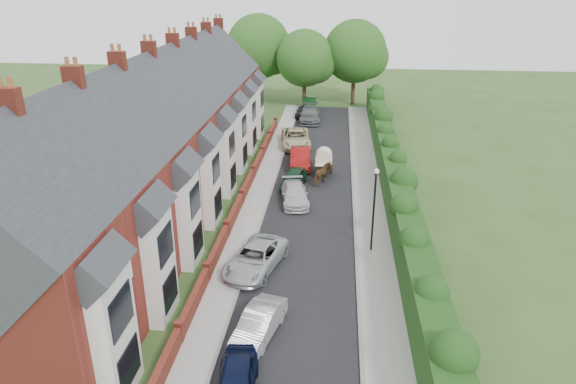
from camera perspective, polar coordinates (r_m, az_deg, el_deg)
name	(u,v)px	position (r m, az deg, el deg)	size (l,w,h in m)	color
ground	(309,286)	(27.13, 2.31, -10.39)	(140.00, 140.00, 0.00)	#2D4C1E
road	(311,201)	(36.84, 2.57, -0.98)	(6.00, 58.00, 0.02)	black
pavement_hedge_side	(369,202)	(36.87, 8.95, -1.15)	(2.20, 58.00, 0.12)	gray
pavement_house_side	(258,198)	(37.19, -3.36, -0.68)	(1.70, 58.00, 0.12)	gray
kerb_hedge_side	(354,202)	(36.81, 7.32, -1.08)	(0.18, 58.00, 0.13)	gray
kerb_house_side	(269,198)	(37.08, -2.14, -0.72)	(0.18, 58.00, 0.13)	gray
hedge	(396,183)	(36.44, 11.91, 0.97)	(2.10, 58.00, 2.85)	black
terrace_row	(160,141)	(36.32, -14.04, 5.50)	(9.05, 40.50, 11.50)	maroon
garden_wall_row	(242,198)	(36.29, -5.18, -0.66)	(0.35, 40.35, 1.10)	maroon
lamppost	(374,200)	(29.16, 9.57, -0.86)	(0.32, 0.32, 5.16)	black
tree_far_left	(307,60)	(63.54, 2.18, 14.48)	(7.14, 6.80, 9.29)	#332316
tree_far_right	(358,53)	(65.37, 7.78, 15.06)	(7.98, 7.60, 10.31)	#332316
tree_far_back	(262,48)	(66.99, -2.91, 15.68)	(8.40, 8.00, 10.82)	#332316
car_navy	(236,382)	(20.83, -5.79, -20.26)	(1.53, 3.81, 1.30)	black
car_silver_a	(259,324)	(23.51, -3.26, -14.38)	(1.36, 3.90, 1.29)	#A6A6AB
car_silver_b	(256,258)	(28.23, -3.63, -7.33)	(2.30, 4.99, 1.39)	#B1B5B9
car_white	(295,194)	(36.29, 0.74, -0.25)	(1.80, 4.42, 1.28)	silver
car_green	(294,179)	(39.10, 0.64, 1.51)	(1.55, 3.85, 1.31)	#0F351E
car_red	(300,158)	(43.34, 1.36, 3.83)	(1.65, 4.73, 1.56)	maroon
car_beige	(296,138)	(48.71, 0.88, 6.00)	(2.63, 5.70, 1.59)	beige
car_grey	(310,114)	(57.51, 2.44, 8.60)	(2.22, 5.46, 1.59)	#575B5F
car_black	(304,111)	(59.53, 1.73, 8.98)	(1.59, 3.96, 1.35)	black
horse	(323,175)	(39.52, 3.88, 1.95)	(0.89, 1.95, 1.64)	brown
horse_cart	(324,160)	(41.34, 3.99, 3.57)	(1.40, 3.10, 2.24)	black
car_extra_far	(309,103)	(63.01, 2.35, 9.80)	(1.54, 4.42, 1.46)	black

